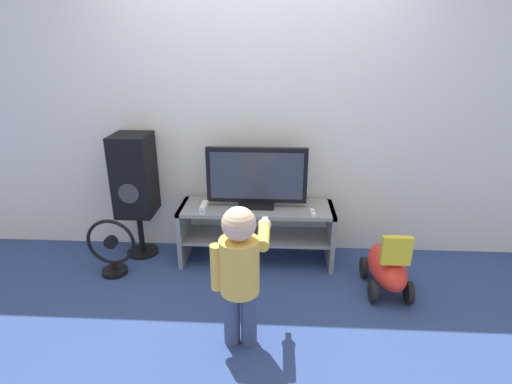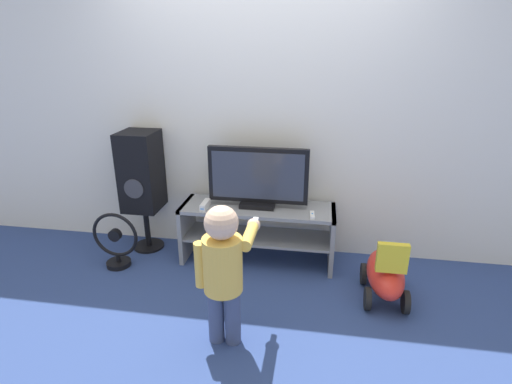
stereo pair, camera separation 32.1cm
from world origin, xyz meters
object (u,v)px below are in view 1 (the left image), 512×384
(remote_primary, at_px, (313,213))
(floor_fan, at_px, (112,250))
(ride_on_toy, at_px, (387,267))
(game_console, at_px, (204,207))
(speaker_tower, at_px, (135,177))
(child, at_px, (240,266))
(television, at_px, (257,178))

(remote_primary, bearing_deg, floor_fan, -174.13)
(ride_on_toy, bearing_deg, game_console, 167.99)
(ride_on_toy, bearing_deg, speaker_tower, 167.36)
(speaker_tower, relative_size, floor_fan, 2.23)
(speaker_tower, bearing_deg, child, -47.53)
(speaker_tower, bearing_deg, game_console, -14.11)
(child, bearing_deg, floor_fan, 146.64)
(floor_fan, bearing_deg, television, 14.85)
(floor_fan, bearing_deg, ride_on_toy, -2.79)
(game_console, relative_size, child, 0.20)
(television, relative_size, game_console, 4.50)
(remote_primary, distance_m, child, 1.03)
(game_console, bearing_deg, floor_fan, -164.64)
(game_console, distance_m, floor_fan, 0.82)
(floor_fan, xyz_separation_m, ride_on_toy, (2.18, -0.11, -0.02))
(television, relative_size, remote_primary, 6.28)
(child, relative_size, speaker_tower, 0.85)
(remote_primary, distance_m, speaker_tower, 1.53)
(television, bearing_deg, floor_fan, -165.15)
(television, relative_size, floor_fan, 1.69)
(television, distance_m, ride_on_toy, 1.23)
(television, bearing_deg, ride_on_toy, -22.16)
(television, xyz_separation_m, child, (-0.04, -1.05, -0.20))
(child, relative_size, floor_fan, 1.91)
(remote_primary, bearing_deg, ride_on_toy, -26.04)
(remote_primary, xyz_separation_m, speaker_tower, (-1.50, 0.19, 0.21))
(game_console, bearing_deg, child, -67.61)
(ride_on_toy, bearing_deg, television, 157.84)
(game_console, height_order, child, child)
(remote_primary, relative_size, ride_on_toy, 0.22)
(ride_on_toy, bearing_deg, remote_primary, 153.96)
(remote_primary, xyz_separation_m, floor_fan, (-1.62, -0.17, -0.30))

